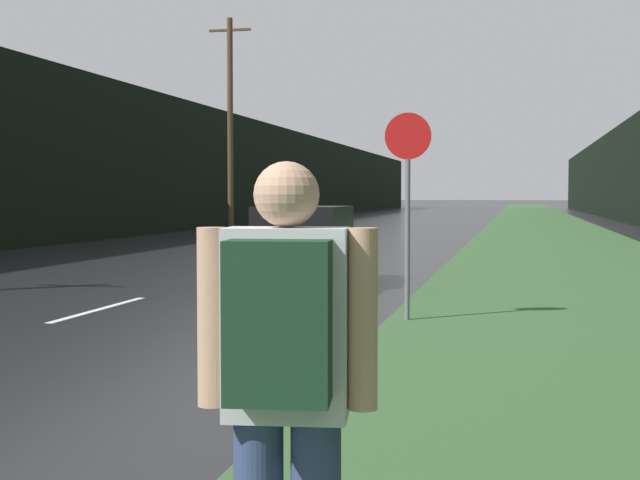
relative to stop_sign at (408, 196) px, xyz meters
name	(u,v)px	position (x,y,z in m)	size (l,w,h in m)	color
grass_verge	(548,234)	(2.73, 27.47, -1.67)	(6.00, 240.00, 0.02)	#33562D
lane_stripe_c	(100,309)	(-4.62, 0.24, -1.68)	(0.12, 3.00, 0.01)	silver
lane_stripe_d	(242,270)	(-4.62, 7.24, -1.68)	(0.12, 3.00, 0.01)	silver
lane_stripe_e	(312,251)	(-4.62, 14.24, -1.68)	(0.12, 3.00, 0.01)	silver
lane_stripe_f	(354,240)	(-4.62, 21.24, -1.68)	(0.12, 3.00, 0.01)	silver
treeline_far_side	(229,171)	(-14.97, 37.47, 1.43)	(2.00, 140.00, 6.22)	black
utility_pole_far	(230,124)	(-10.37, 23.81, 2.98)	(1.80, 0.24, 9.06)	#4C3823
stop_sign	(408,196)	(0.00, 0.00, 0.00)	(0.63, 0.07, 2.80)	slate
hitchhiker_with_backpack	(285,386)	(0.67, -8.98, -0.64)	(0.63, 0.46, 1.82)	navy
car_passing_near	(301,246)	(-2.45, 3.99, -0.92)	(1.89, 4.49, 1.49)	black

